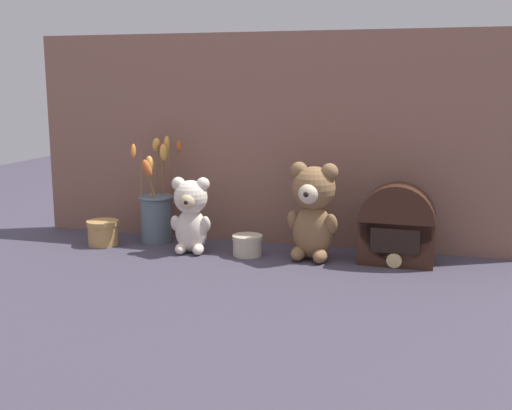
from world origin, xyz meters
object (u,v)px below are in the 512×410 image
(vintage_radio, at_px, (397,229))
(decorative_tin_short, at_px, (247,245))
(decorative_tin_tall, at_px, (103,233))
(flower_vase, at_px, (156,210))
(teddy_bear_medium, at_px, (191,214))
(teddy_bear_large, at_px, (313,209))

(vintage_radio, bearing_deg, decorative_tin_short, -174.93)
(decorative_tin_tall, bearing_deg, flower_vase, 30.59)
(teddy_bear_medium, bearing_deg, teddy_bear_large, 4.16)
(teddy_bear_large, xyz_separation_m, flower_vase, (-0.51, 0.06, -0.04))
(teddy_bear_large, height_order, teddy_bear_medium, teddy_bear_large)
(teddy_bear_medium, xyz_separation_m, vintage_radio, (0.59, 0.05, -0.02))
(flower_vase, height_order, decorative_tin_short, flower_vase)
(teddy_bear_large, relative_size, decorative_tin_short, 3.13)
(decorative_tin_tall, bearing_deg, teddy_bear_medium, -1.07)
(teddy_bear_large, relative_size, teddy_bear_medium, 1.23)
(vintage_radio, relative_size, decorative_tin_short, 2.53)
(teddy_bear_large, bearing_deg, flower_vase, 172.87)
(teddy_bear_large, distance_m, teddy_bear_medium, 0.36)
(vintage_radio, bearing_deg, teddy_bear_large, -174.65)
(flower_vase, height_order, vintage_radio, flower_vase)
(vintage_radio, xyz_separation_m, decorative_tin_tall, (-0.88, -0.04, -0.06))
(teddy_bear_medium, relative_size, vintage_radio, 1.00)
(teddy_bear_large, distance_m, vintage_radio, 0.24)
(teddy_bear_large, relative_size, vintage_radio, 1.24)
(teddy_bear_medium, distance_m, decorative_tin_short, 0.19)
(teddy_bear_large, height_order, decorative_tin_short, teddy_bear_large)
(flower_vase, distance_m, vintage_radio, 0.74)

